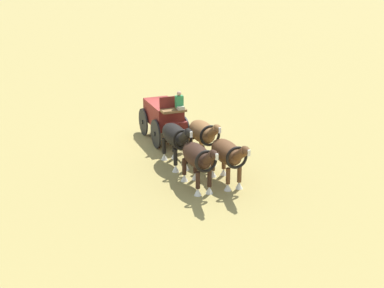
% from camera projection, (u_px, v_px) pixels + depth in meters
% --- Properties ---
extents(ground_plane, '(220.00, 220.00, 0.00)m').
position_uv_depth(ground_plane, '(164.00, 139.00, 28.05)').
color(ground_plane, '#9E8C4C').
extents(show_wagon, '(5.64, 2.55, 2.85)m').
position_uv_depth(show_wagon, '(164.00, 116.00, 27.51)').
color(show_wagon, maroon).
rests_on(show_wagon, ground).
extents(draft_horse_rear_near, '(3.02, 1.50, 2.23)m').
position_uv_depth(draft_horse_rear_near, '(203.00, 134.00, 24.63)').
color(draft_horse_rear_near, brown).
rests_on(draft_horse_rear_near, ground).
extents(draft_horse_rear_off, '(3.15, 1.50, 2.23)m').
position_uv_depth(draft_horse_rear_off, '(176.00, 137.00, 24.17)').
color(draft_horse_rear_off, black).
rests_on(draft_horse_rear_off, ground).
extents(draft_horse_lead_near, '(3.12, 1.51, 2.16)m').
position_uv_depth(draft_horse_lead_near, '(228.00, 154.00, 22.36)').
color(draft_horse_lead_near, brown).
rests_on(draft_horse_lead_near, ground).
extents(draft_horse_lead_off, '(3.11, 1.50, 2.19)m').
position_uv_depth(draft_horse_lead_off, '(198.00, 158.00, 21.91)').
color(draft_horse_lead_off, '#331E14').
rests_on(draft_horse_lead_off, ground).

